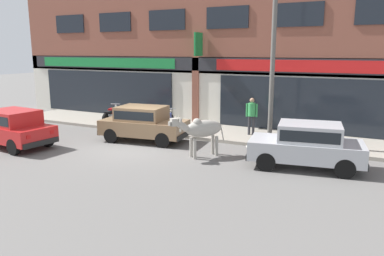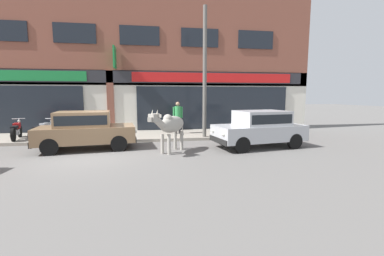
# 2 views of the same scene
# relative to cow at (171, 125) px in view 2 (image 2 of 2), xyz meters

# --- Properties ---
(ground_plane) EXTENTS (90.00, 90.00, 0.00)m
(ground_plane) POSITION_rel_cow_xyz_m (-2.80, -0.02, -1.01)
(ground_plane) COLOR #605E5B
(sidewalk) EXTENTS (19.00, 3.07, 0.14)m
(sidewalk) POSITION_rel_cow_xyz_m (-2.80, 3.71, -0.94)
(sidewalk) COLOR gray
(sidewalk) RESTS_ON ground
(shop_building) EXTENTS (23.00, 1.40, 8.69)m
(shop_building) POSITION_rel_cow_xyz_m (-2.80, 5.51, 3.12)
(shop_building) COLOR brown
(shop_building) RESTS_ON ground
(cow) EXTENTS (1.50, 1.82, 1.61)m
(cow) POSITION_rel_cow_xyz_m (0.00, 0.00, 0.00)
(cow) COLOR #9E998E
(cow) RESTS_ON ground
(car_1) EXTENTS (3.78, 2.14, 1.46)m
(car_1) POSITION_rel_cow_xyz_m (3.56, 0.34, -0.19)
(car_1) COLOR black
(car_1) RESTS_ON ground
(car_2) EXTENTS (3.75, 2.03, 1.46)m
(car_2) POSITION_rel_cow_xyz_m (-3.15, 1.03, -0.19)
(car_2) COLOR black
(car_2) RESTS_ON ground
(motorcycle_0) EXTENTS (0.67, 1.78, 0.88)m
(motorcycle_0) POSITION_rel_cow_xyz_m (-6.57, 3.16, -0.48)
(motorcycle_0) COLOR black
(motorcycle_0) RESTS_ON sidewalk
(motorcycle_1) EXTENTS (0.69, 1.78, 0.88)m
(motorcycle_1) POSITION_rel_cow_xyz_m (-5.41, 2.97, -0.48)
(motorcycle_1) COLOR black
(motorcycle_1) RESTS_ON sidewalk
(motorcycle_2) EXTENTS (0.59, 1.80, 0.88)m
(motorcycle_2) POSITION_rel_cow_xyz_m (-4.35, 3.17, -0.48)
(motorcycle_2) COLOR black
(motorcycle_2) RESTS_ON sidewalk
(motorcycle_3) EXTENTS (0.63, 1.79, 0.88)m
(motorcycle_3) POSITION_rel_cow_xyz_m (-3.25, 3.12, -0.48)
(motorcycle_3) COLOR black
(motorcycle_3) RESTS_ON sidewalk
(pedestrian) EXTENTS (0.50, 0.32, 1.60)m
(pedestrian) POSITION_rel_cow_xyz_m (0.66, 3.64, 0.12)
(pedestrian) COLOR #2D2D33
(pedestrian) RESTS_ON sidewalk
(utility_pole) EXTENTS (0.18, 0.18, 5.88)m
(utility_pole) POSITION_rel_cow_xyz_m (1.78, 2.48, 2.07)
(utility_pole) COLOR #595651
(utility_pole) RESTS_ON sidewalk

